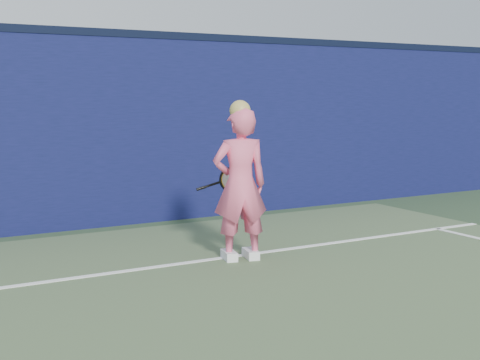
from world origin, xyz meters
TOP-DOWN VIEW (x-y plane):
  - backstop_wall at (0.00, 6.50)m, footprint 24.00×0.40m
  - wall_cap at (0.00, 6.50)m, footprint 24.00×0.42m
  - player at (1.77, 3.89)m, footprint 0.66×0.51m
  - racket at (1.86, 4.32)m, footprint 0.51×0.16m

SIDE VIEW (x-z plane):
  - racket at x=1.86m, z-range 0.66..0.94m
  - player at x=1.77m, z-range -0.03..1.66m
  - backstop_wall at x=0.00m, z-range 0.00..2.50m
  - wall_cap at x=0.00m, z-range 2.50..2.60m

